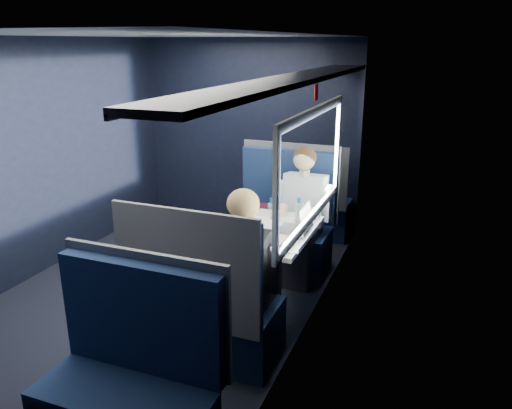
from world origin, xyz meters
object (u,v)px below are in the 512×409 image
at_px(table, 271,238).
at_px(seat_row_back, 131,390).
at_px(seat_row_front, 306,203).
at_px(bottle_small, 299,213).
at_px(cup, 316,214).
at_px(laptop, 299,225).
at_px(man, 302,209).
at_px(woman, 246,266).
at_px(seat_bay_far, 206,310).
at_px(seat_bay_near, 281,228).

xyz_separation_m(table, seat_row_back, (-0.18, -1.80, -0.25)).
relative_size(seat_row_front, bottle_small, 4.76).
distance_m(table, cup, 0.51).
bearing_deg(laptop, man, 104.04).
distance_m(table, laptop, 0.28).
relative_size(man, woman, 1.00).
bearing_deg(seat_row_back, table, 84.20).
relative_size(table, bottle_small, 4.10).
xyz_separation_m(woman, bottle_small, (0.12, 0.91, 0.12)).
height_order(seat_bay_far, man, man).
relative_size(table, seat_row_back, 0.86).
bearing_deg(laptop, table, -172.83).
relative_size(table, woman, 0.76).
xyz_separation_m(seat_bay_near, seat_row_front, (0.01, 0.93, -0.01)).
relative_size(man, laptop, 4.09).
bearing_deg(seat_row_front, man, -77.17).
bearing_deg(seat_bay_near, man, -32.88).
bearing_deg(laptop, seat_bay_far, -114.77).
height_order(man, bottle_small, man).
xyz_separation_m(woman, cup, (0.21, 1.11, 0.06)).
bearing_deg(bottle_small, cup, 64.22).
bearing_deg(seat_bay_far, woman, 33.82).
bearing_deg(man, seat_row_front, 102.83).
height_order(bottle_small, cup, bottle_small).
relative_size(seat_bay_far, seat_row_back, 1.09).
xyz_separation_m(seat_bay_near, cup, (0.48, -0.46, 0.37)).
relative_size(bottle_small, cup, 2.56).
bearing_deg(woman, table, 95.45).
height_order(seat_row_front, seat_row_back, same).
bearing_deg(laptop, seat_bay_near, 117.11).
relative_size(seat_bay_near, bottle_small, 5.17).
xyz_separation_m(seat_row_back, man, (0.25, 2.50, 0.31)).
relative_size(seat_bay_far, man, 0.95).
bearing_deg(table, seat_row_back, -95.80).
distance_m(seat_bay_near, seat_row_back, 2.66).
height_order(seat_row_back, bottle_small, seat_row_back).
bearing_deg(cup, seat_bay_far, -109.90).
xyz_separation_m(seat_bay_far, man, (0.25, 1.57, 0.30)).
distance_m(seat_row_front, cup, 1.51).
xyz_separation_m(seat_bay_near, man, (0.26, -0.17, 0.30)).
bearing_deg(woman, laptop, 77.21).
bearing_deg(seat_row_back, seat_bay_far, 90.00).
height_order(seat_bay_near, woman, woman).
distance_m(laptop, cup, 0.38).
height_order(seat_bay_near, laptop, seat_bay_near).
bearing_deg(table, seat_bay_near, 102.62).
bearing_deg(man, seat_bay_far, -99.03).
bearing_deg(seat_bay_far, cup, 70.10).
bearing_deg(seat_row_back, bottle_small, 79.60).
distance_m(seat_row_front, man, 1.17).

